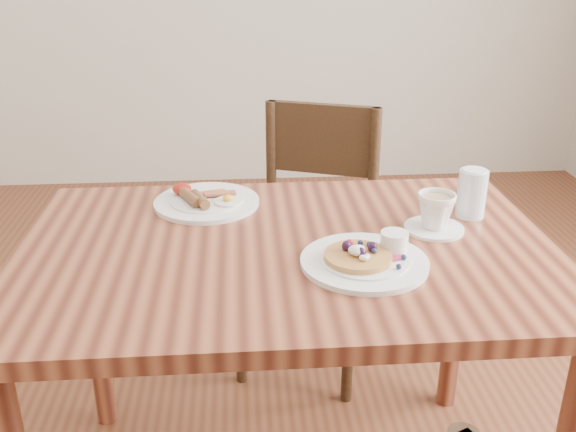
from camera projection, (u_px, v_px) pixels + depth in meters
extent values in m
cube|color=brown|center=(288.00, 253.00, 1.44)|extent=(1.20, 0.80, 0.04)
cylinder|color=brown|center=(457.00, 307.00, 1.94)|extent=(0.06, 0.06, 0.71)
cylinder|color=brown|center=(94.00, 322.00, 1.87)|extent=(0.06, 0.06, 0.71)
cube|color=#3B2815|center=(308.00, 245.00, 2.12)|extent=(0.54, 0.54, 0.04)
cylinder|color=#3B2815|center=(240.00, 326.00, 2.10)|extent=(0.04, 0.04, 0.43)
cylinder|color=#3B2815|center=(348.00, 344.00, 2.01)|extent=(0.04, 0.04, 0.43)
cylinder|color=#3B2815|center=(272.00, 275.00, 2.42)|extent=(0.04, 0.04, 0.43)
cylinder|color=#3B2815|center=(367.00, 288.00, 2.33)|extent=(0.04, 0.04, 0.43)
cylinder|color=#3B2815|center=(374.00, 171.00, 2.15)|extent=(0.04, 0.04, 0.43)
cylinder|color=#3B2815|center=(271.00, 162.00, 2.24)|extent=(0.04, 0.04, 0.43)
cube|color=#3B2815|center=(323.00, 139.00, 2.16)|extent=(0.37, 0.16, 0.24)
cylinder|color=white|center=(364.00, 262.00, 1.35)|extent=(0.27, 0.27, 0.01)
cylinder|color=white|center=(364.00, 259.00, 1.34)|extent=(0.19, 0.19, 0.01)
cylinder|color=#B22D59|center=(387.00, 255.00, 1.35)|extent=(0.07, 0.07, 0.00)
cylinder|color=#C68C47|center=(358.00, 257.00, 1.33)|extent=(0.14, 0.14, 0.01)
ellipsoid|color=white|center=(356.00, 250.00, 1.32)|extent=(0.03, 0.03, 0.02)
ellipsoid|color=white|center=(366.00, 257.00, 1.30)|extent=(0.02, 0.02, 0.01)
cylinder|color=white|center=(394.00, 241.00, 1.37)|extent=(0.06, 0.06, 0.04)
cylinder|color=#591E07|center=(395.00, 234.00, 1.37)|extent=(0.05, 0.05, 0.00)
sphere|color=black|center=(371.00, 246.00, 1.34)|extent=(0.02, 0.02, 0.02)
sphere|color=#1E234C|center=(370.00, 244.00, 1.36)|extent=(0.01, 0.01, 0.01)
sphere|color=#1E234C|center=(362.00, 241.00, 1.38)|extent=(0.01, 0.01, 0.01)
sphere|color=#B21938|center=(356.00, 244.00, 1.36)|extent=(0.02, 0.02, 0.02)
sphere|color=black|center=(349.00, 245.00, 1.35)|extent=(0.02, 0.02, 0.02)
sphere|color=#1E234C|center=(347.00, 251.00, 1.33)|extent=(0.01, 0.01, 0.01)
sphere|color=black|center=(358.00, 251.00, 1.33)|extent=(0.02, 0.02, 0.02)
sphere|color=#1E234C|center=(366.00, 254.00, 1.32)|extent=(0.01, 0.01, 0.01)
sphere|color=#1E234C|center=(377.00, 253.00, 1.32)|extent=(0.01, 0.01, 0.01)
sphere|color=#1E234C|center=(401.00, 264.00, 1.30)|extent=(0.01, 0.01, 0.01)
sphere|color=#B21938|center=(403.00, 256.00, 1.34)|extent=(0.01, 0.01, 0.01)
sphere|color=black|center=(396.00, 246.00, 1.37)|extent=(0.02, 0.02, 0.02)
sphere|color=#1E234C|center=(382.00, 241.00, 1.40)|extent=(0.01, 0.01, 0.01)
cylinder|color=white|center=(207.00, 202.00, 1.65)|extent=(0.27, 0.27, 0.01)
cylinder|color=white|center=(207.00, 200.00, 1.65)|extent=(0.19, 0.19, 0.01)
cylinder|color=brown|center=(190.00, 197.00, 1.62)|extent=(0.06, 0.10, 0.03)
cylinder|color=brown|center=(200.00, 199.00, 1.61)|extent=(0.06, 0.10, 0.03)
cube|color=maroon|center=(211.00, 193.00, 1.68)|extent=(0.08, 0.04, 0.01)
cube|color=maroon|center=(220.00, 193.00, 1.66)|extent=(0.08, 0.03, 0.01)
cylinder|color=white|center=(228.00, 201.00, 1.62)|extent=(0.07, 0.07, 0.00)
ellipsoid|color=yellow|center=(228.00, 198.00, 1.62)|extent=(0.03, 0.03, 0.01)
ellipsoid|color=#A5190F|center=(182.00, 189.00, 1.67)|extent=(0.05, 0.05, 0.03)
cylinder|color=white|center=(434.00, 228.00, 1.51)|extent=(0.14, 0.14, 0.01)
imported|color=white|center=(436.00, 210.00, 1.49)|extent=(0.10, 0.10, 0.08)
cylinder|color=tan|center=(437.00, 199.00, 1.48)|extent=(0.07, 0.07, 0.00)
cylinder|color=silver|center=(472.00, 194.00, 1.56)|extent=(0.07, 0.07, 0.12)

